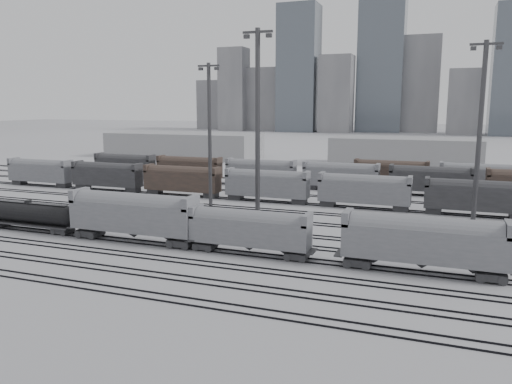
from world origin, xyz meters
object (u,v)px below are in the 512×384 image
(tank_car_b, at_px, (29,214))
(hopper_car_a, at_px, (133,213))
(hopper_car_b, at_px, (249,228))
(hopper_car_c, at_px, (423,239))
(light_mast_c, at_px, (258,122))

(tank_car_b, height_order, hopper_car_a, hopper_car_a)
(hopper_car_a, bearing_deg, hopper_car_b, 0.00)
(hopper_car_a, xyz_separation_m, hopper_car_c, (34.26, -0.00, -0.17))
(tank_car_b, xyz_separation_m, light_mast_c, (27.41, 15.80, 12.23))
(tank_car_b, distance_m, hopper_car_a, 16.82)
(hopper_car_a, bearing_deg, light_mast_c, 56.03)
(tank_car_b, distance_m, hopper_car_b, 32.26)
(hopper_car_c, relative_size, light_mast_c, 0.59)
(hopper_car_a, bearing_deg, tank_car_b, 180.00)
(tank_car_b, relative_size, hopper_car_c, 1.01)
(hopper_car_b, height_order, light_mast_c, light_mast_c)
(hopper_car_b, relative_size, hopper_car_c, 0.88)
(tank_car_b, xyz_separation_m, hopper_car_b, (32.25, 0.00, 0.81))
(light_mast_c, bearing_deg, hopper_car_a, -123.97)
(hopper_car_a, distance_m, light_mast_c, 21.91)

